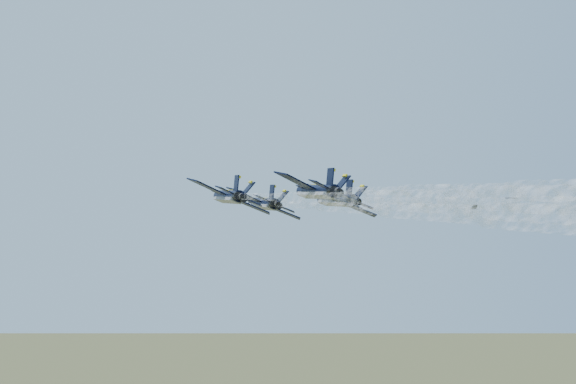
{
  "coord_description": "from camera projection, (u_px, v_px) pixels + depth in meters",
  "views": [
    {
      "loc": [
        -9.51,
        -119.87,
        81.99
      ],
      "look_at": [
        -0.75,
        -0.05,
        93.3
      ],
      "focal_mm": 50.0,
      "sensor_mm": 36.0,
      "label": 1
    }
  ],
  "objects": [
    {
      "name": "jet_lead",
      "position": [
        263.0,
        204.0,
        129.45
      ],
      "size": [
        12.2,
        17.35,
        5.52
      ],
      "rotation": [
        0.0,
        0.39,
        0.24
      ],
      "color": "black"
    },
    {
      "name": "jet_right",
      "position": [
        336.0,
        200.0,
        122.16
      ],
      "size": [
        12.2,
        17.35,
        5.52
      ],
      "rotation": [
        0.0,
        0.39,
        0.24
      ],
      "color": "black"
    },
    {
      "name": "smoke_trail_lead",
      "position": [
        452.0,
        152.0,
        72.09
      ],
      "size": [
        21.53,
        79.8,
        2.76
      ],
      "rotation": [
        0.0,
        0.39,
        0.24
      ],
      "color": "white"
    },
    {
      "name": "smoke_trail_left",
      "position": [
        424.0,
        127.0,
        59.18
      ],
      "size": [
        21.53,
        79.8,
        2.76
      ],
      "rotation": [
        0.0,
        0.39,
        0.24
      ],
      "color": "white"
    },
    {
      "name": "jet_slot",
      "position": [
        316.0,
        191.0,
        108.64
      ],
      "size": [
        12.2,
        17.35,
        5.52
      ],
      "rotation": [
        0.0,
        0.39,
        0.24
      ],
      "color": "black"
    },
    {
      "name": "jet_left",
      "position": [
        228.0,
        196.0,
        116.54
      ],
      "size": [
        12.2,
        17.35,
        5.52
      ],
      "rotation": [
        0.0,
        0.39,
        0.24
      ],
      "color": "black"
    }
  ]
}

